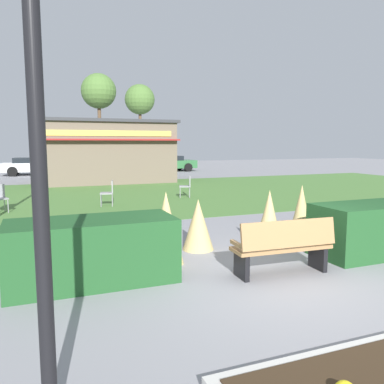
{
  "coord_description": "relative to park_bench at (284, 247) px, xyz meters",
  "views": [
    {
      "loc": [
        -3.61,
        -5.08,
        2.18
      ],
      "look_at": [
        0.05,
        4.16,
        0.94
      ],
      "focal_mm": 36.64,
      "sensor_mm": 36.0,
      "label": 1
    }
  ],
  "objects": [
    {
      "name": "ground_plane",
      "position": [
        -0.12,
        -0.23,
        -0.48
      ],
      "size": [
        80.0,
        80.0,
        0.0
      ],
      "primitive_type": "plane",
      "color": "gray"
    },
    {
      "name": "lawn_patch",
      "position": [
        -0.12,
        11.05,
        -0.48
      ],
      "size": [
        36.0,
        12.0,
        0.01
      ],
      "primitive_type": "cube",
      "color": "#4C7A38",
      "rests_on": "ground_plane"
    },
    {
      "name": "park_bench",
      "position": [
        0.0,
        0.0,
        0.0
      ],
      "size": [
        1.72,
        0.61,
        0.95
      ],
      "color": "#9E7547",
      "rests_on": "ground_plane"
    },
    {
      "name": "hedge_left",
      "position": [
        -2.98,
        0.81,
        0.02
      ],
      "size": [
        2.56,
        1.1,
        1.01
      ],
      "primitive_type": "cube",
      "color": "#1E4C23",
      "rests_on": "ground_plane"
    },
    {
      "name": "hedge_right",
      "position": [
        2.3,
        0.39,
        0.02
      ],
      "size": [
        2.26,
        1.1,
        1.01
      ],
      "primitive_type": "cube",
      "color": "#1E4C23",
      "rests_on": "ground_plane"
    },
    {
      "name": "ornamental_grass_behind_left",
      "position": [
        0.64,
        1.43,
        0.14
      ],
      "size": [
        0.6,
        0.6,
        1.24
      ],
      "primitive_type": "cone",
      "color": "tan",
      "rests_on": "ground_plane"
    },
    {
      "name": "ornamental_grass_behind_right",
      "position": [
        -1.62,
        1.3,
        0.18
      ],
      "size": [
        0.63,
        0.63,
        1.32
      ],
      "primitive_type": "cone",
      "color": "tan",
      "rests_on": "ground_plane"
    },
    {
      "name": "ornamental_grass_behind_center",
      "position": [
        -0.72,
        1.96,
        0.04
      ],
      "size": [
        0.64,
        0.64,
        1.05
      ],
      "primitive_type": "cone",
      "color": "tan",
      "rests_on": "ground_plane"
    },
    {
      "name": "ornamental_grass_behind_far",
      "position": [
        1.81,
        1.93,
        0.14
      ],
      "size": [
        0.56,
        0.56,
        1.25
      ],
      "primitive_type": "cone",
      "color": "tan",
      "rests_on": "ground_plane"
    },
    {
      "name": "lamppost_near",
      "position": [
        -3.72,
        -2.23,
        2.32
      ],
      "size": [
        0.36,
        0.36,
        4.47
      ],
      "color": "black",
      "rests_on": "ground_plane"
    },
    {
      "name": "food_kiosk",
      "position": [
        -0.08,
        17.14,
        1.24
      ],
      "size": [
        7.37,
        4.71,
        3.43
      ],
      "color": "#6B5B4C",
      "rests_on": "ground_plane"
    },
    {
      "name": "cafe_chair_west",
      "position": [
        -1.44,
        8.31,
        0.05
      ],
      "size": [
        0.52,
        0.52,
        0.89
      ],
      "color": "gray",
      "rests_on": "ground_plane"
    },
    {
      "name": "cafe_chair_center",
      "position": [
        1.85,
        9.32,
        0.05
      ],
      "size": [
        0.56,
        0.56,
        0.89
      ],
      "color": "gray",
      "rests_on": "ground_plane"
    },
    {
      "name": "parked_car_west_slot",
      "position": [
        -3.92,
        23.65,
        0.16
      ],
      "size": [
        4.34,
        2.34,
        1.2
      ],
      "color": "silver",
      "rests_on": "ground_plane"
    },
    {
      "name": "parked_car_center_slot",
      "position": [
        1.6,
        23.65,
        0.16
      ],
      "size": [
        4.33,
        2.32,
        1.2
      ],
      "color": "maroon",
      "rests_on": "ground_plane"
    },
    {
      "name": "parked_car_east_slot",
      "position": [
        5.7,
        23.65,
        0.16
      ],
      "size": [
        4.28,
        2.2,
        1.2
      ],
      "color": "#2D6638",
      "rests_on": "ground_plane"
    },
    {
      "name": "tree_left_bg",
      "position": [
        1.16,
        27.46,
        5.78
      ],
      "size": [
        2.8,
        2.8,
        7.73
      ],
      "color": "brown",
      "rests_on": "ground_plane"
    },
    {
      "name": "tree_right_bg",
      "position": [
        5.52,
        31.39,
        5.7
      ],
      "size": [
        2.8,
        2.8,
        7.65
      ],
      "color": "brown",
      "rests_on": "ground_plane"
    }
  ]
}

